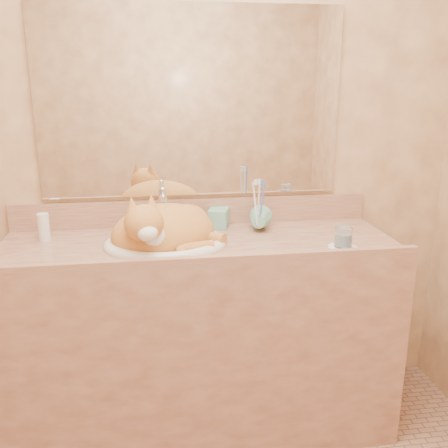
{
  "coord_description": "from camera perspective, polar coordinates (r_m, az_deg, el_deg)",
  "views": [
    {
      "loc": [
        -0.18,
        -1.2,
        1.48
      ],
      "look_at": [
        0.1,
        0.7,
        0.93
      ],
      "focal_mm": 40.0,
      "sensor_mm": 36.0,
      "label": 1
    }
  ],
  "objects": [
    {
      "name": "mirror",
      "position": [
        2.19,
        -3.73,
        13.65
      ],
      "size": [
        1.3,
        0.02,
        0.8
      ],
      "primitive_type": "cube",
      "color": "white",
      "rests_on": "wall_back"
    },
    {
      "name": "wall_back",
      "position": [
        2.22,
        -3.69,
        10.04
      ],
      "size": [
        2.4,
        0.02,
        2.5
      ],
      "primitive_type": "cube",
      "color": "#9C6D47",
      "rests_on": "ground"
    },
    {
      "name": "vanity_counter",
      "position": [
        2.2,
        -2.68,
        -12.66
      ],
      "size": [
        1.6,
        0.55,
        0.85
      ],
      "primitive_type": null,
      "color": "brown",
      "rests_on": "floor"
    },
    {
      "name": "sink_basin",
      "position": [
        1.98,
        -6.75,
        -0.37
      ],
      "size": [
        0.5,
        0.42,
        0.15
      ],
      "primitive_type": null,
      "rotation": [
        0.0,
        0.0,
        -0.05
      ],
      "color": "white",
      "rests_on": "vanity_counter"
    },
    {
      "name": "lotion_bottle",
      "position": [
        2.17,
        -19.91,
        -0.32
      ],
      "size": [
        0.05,
        0.05,
        0.11
      ],
      "primitive_type": "cylinder",
      "color": "silver",
      "rests_on": "vanity_counter"
    },
    {
      "name": "soap_dispenser",
      "position": [
        2.17,
        -0.85,
        1.67
      ],
      "size": [
        0.11,
        0.11,
        0.18
      ],
      "primitive_type": "imported",
      "rotation": [
        0.0,
        0.0,
        -0.31
      ],
      "color": "#6FB19B",
      "rests_on": "vanity_counter"
    },
    {
      "name": "toothbrushes",
      "position": [
        2.11,
        3.99,
        2.57
      ],
      "size": [
        0.04,
        0.04,
        0.24
      ],
      "primitive_type": null,
      "color": "silver",
      "rests_on": "toothbrush_cup"
    },
    {
      "name": "cat",
      "position": [
        1.98,
        -7.06,
        -0.48
      ],
      "size": [
        0.52,
        0.48,
        0.23
      ],
      "primitive_type": null,
      "rotation": [
        0.0,
        0.0,
        0.35
      ],
      "color": "#B6692A",
      "rests_on": "sink_basin"
    },
    {
      "name": "toothbrush_cup",
      "position": [
        2.13,
        3.94,
        0.15
      ],
      "size": [
        0.13,
        0.13,
        0.1
      ],
      "primitive_type": "imported",
      "rotation": [
        0.0,
        0.0,
        -0.34
      ],
      "color": "#6FB19B",
      "rests_on": "vanity_counter"
    },
    {
      "name": "saucer",
      "position": [
        2.0,
        13.41,
        -2.66
      ],
      "size": [
        0.11,
        0.11,
        0.01
      ],
      "primitive_type": "cylinder",
      "color": "white",
      "rests_on": "vanity_counter"
    },
    {
      "name": "faucet",
      "position": [
        2.15,
        -6.92,
        1.37
      ],
      "size": [
        0.05,
        0.13,
        0.18
      ],
      "primitive_type": null,
      "rotation": [
        0.0,
        0.0,
        -0.05
      ],
      "color": "white",
      "rests_on": "vanity_counter"
    },
    {
      "name": "water_glass",
      "position": [
        1.98,
        13.49,
        -1.45
      ],
      "size": [
        0.07,
        0.07,
        0.08
      ],
      "primitive_type": "cylinder",
      "color": "white",
      "rests_on": "saucer"
    }
  ]
}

